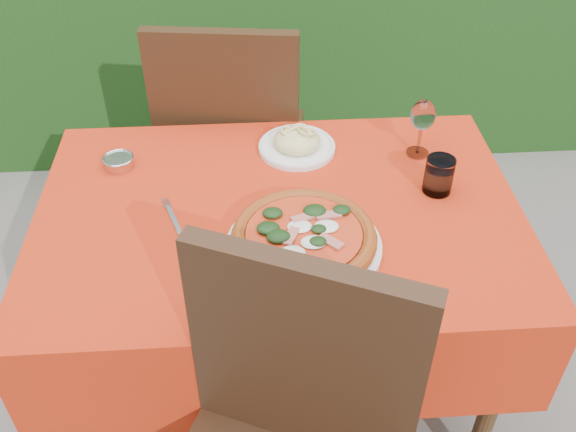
{
  "coord_description": "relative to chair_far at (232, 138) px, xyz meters",
  "views": [
    {
      "loc": [
        -0.06,
        -1.28,
        1.8
      ],
      "look_at": [
        0.02,
        -0.05,
        0.77
      ],
      "focal_mm": 40.0,
      "sensor_mm": 36.0,
      "label": 1
    }
  ],
  "objects": [
    {
      "name": "dining_table",
      "position": [
        0.13,
        -0.59,
        0.01
      ],
      "size": [
        1.26,
        0.86,
        0.75
      ],
      "color": "#4C2D18",
      "rests_on": "ground"
    },
    {
      "name": "steel_ramekin",
      "position": [
        -0.31,
        -0.37,
        0.17
      ],
      "size": [
        0.08,
        0.08,
        0.03
      ],
      "primitive_type": "cylinder",
      "color": "silver",
      "rests_on": "dining_table"
    },
    {
      "name": "ground",
      "position": [
        0.13,
        -0.59,
        -0.59
      ],
      "size": [
        60.0,
        60.0,
        0.0
      ],
      "primitive_type": "plane",
      "color": "#615C58",
      "rests_on": "ground"
    },
    {
      "name": "wine_glass",
      "position": [
        0.54,
        -0.36,
        0.28
      ],
      "size": [
        0.07,
        0.07,
        0.17
      ],
      "color": "silver",
      "rests_on": "dining_table"
    },
    {
      "name": "chair_far",
      "position": [
        0.0,
        0.0,
        0.0
      ],
      "size": [
        0.52,
        0.52,
        1.03
      ],
      "rotation": [
        0.0,
        0.0,
        3.01
      ],
      "color": "black",
      "rests_on": "ground"
    },
    {
      "name": "fork",
      "position": [
        -0.14,
        -0.61,
        0.16
      ],
      "size": [
        0.08,
        0.16,
        0.0
      ],
      "primitive_type": "cube",
      "rotation": [
        0.0,
        0.0,
        0.34
      ],
      "color": "#B6B6BD",
      "rests_on": "dining_table"
    },
    {
      "name": "water_glass",
      "position": [
        0.56,
        -0.54,
        0.2
      ],
      "size": [
        0.08,
        0.08,
        0.1
      ],
      "color": "silver",
      "rests_on": "dining_table"
    },
    {
      "name": "pasta_plate",
      "position": [
        0.2,
        -0.32,
        0.18
      ],
      "size": [
        0.22,
        0.22,
        0.06
      ],
      "rotation": [
        0.0,
        0.0,
        0.26
      ],
      "color": "white",
      "rests_on": "dining_table"
    },
    {
      "name": "pizza_plate",
      "position": [
        0.18,
        -0.74,
        0.19
      ],
      "size": [
        0.37,
        0.37,
        0.07
      ],
      "rotation": [
        0.0,
        0.0,
        -0.08
      ],
      "color": "silver",
      "rests_on": "dining_table"
    }
  ]
}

